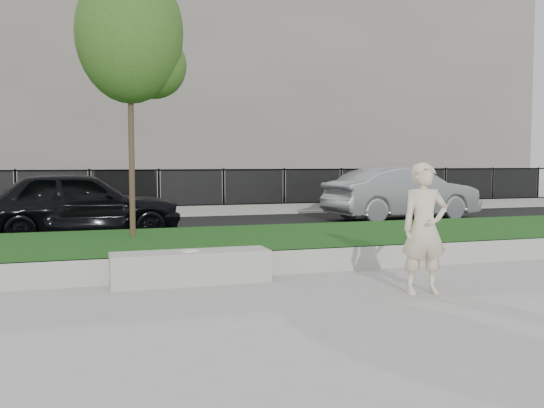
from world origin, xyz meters
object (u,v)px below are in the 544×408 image
object	(u,v)px
man	(424,228)
stone_bench	(191,267)
car_silver	(402,193)
young_tree	(134,39)
car_dark	(80,204)
book	(190,251)

from	to	relation	value
man	stone_bench	bearing A→B (deg)	157.05
stone_bench	car_silver	xyz separation A→B (m)	(8.05, 7.68, 0.61)
young_tree	car_silver	bearing A→B (deg)	29.17
young_tree	car_dark	size ratio (longest dim) A/B	1.09
book	car_silver	distance (m)	11.17
stone_bench	book	xyz separation A→B (m)	(-0.02, -0.04, 0.26)
man	car_dark	world-z (taller)	man
car_dark	car_silver	distance (m)	9.76
book	car_dark	xyz separation A→B (m)	(-1.55, 6.04, 0.35)
stone_bench	man	world-z (taller)	man
young_tree	car_silver	size ratio (longest dim) A/B	1.05
book	young_tree	xyz separation A→B (m)	(-0.52, 2.92, 3.67)
man	car_dark	bearing A→B (deg)	127.53
car_silver	man	bearing A→B (deg)	144.79
man	car_silver	xyz separation A→B (m)	(5.07, 9.40, -0.06)
stone_bench	man	size ratio (longest dim) A/B	1.31
car_silver	young_tree	bearing A→B (deg)	112.32
stone_bench	man	xyz separation A→B (m)	(2.97, -1.72, 0.67)
man	young_tree	bearing A→B (deg)	134.39
car_dark	stone_bench	bearing A→B (deg)	-167.35
book	young_tree	world-z (taller)	young_tree
book	stone_bench	bearing A→B (deg)	34.20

